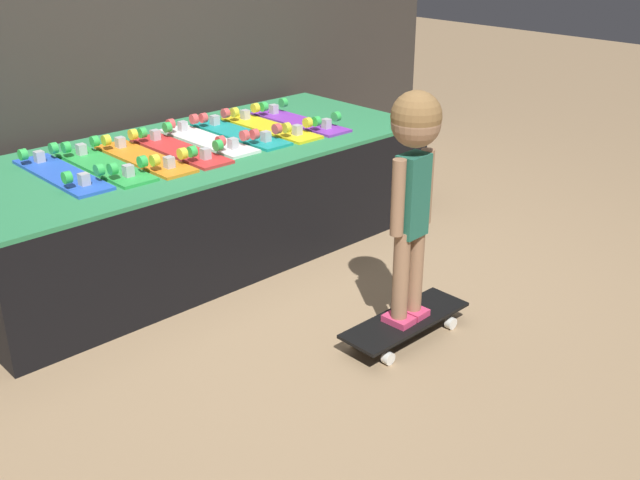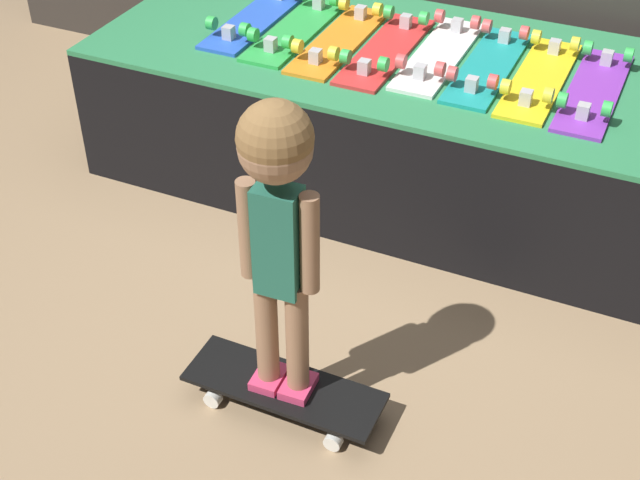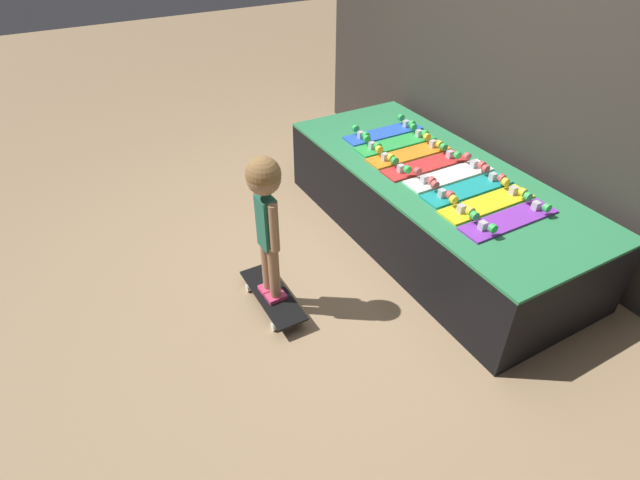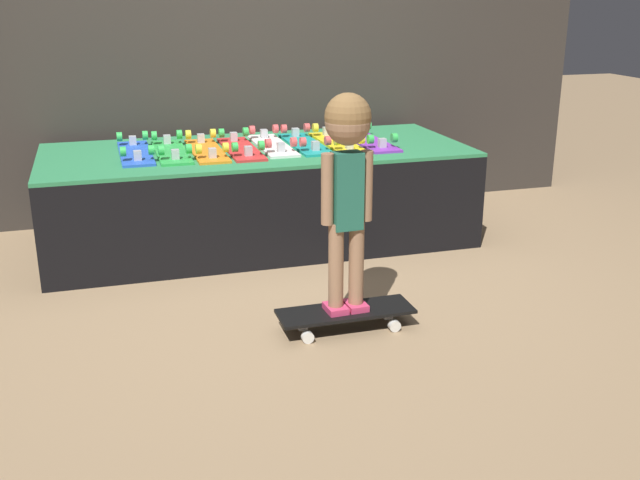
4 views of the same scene
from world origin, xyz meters
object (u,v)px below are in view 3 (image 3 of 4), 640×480
skateboard_white_on_rack (449,174)px  skateboard_red_on_rack (426,164)px  skateboard_blue_on_rack (384,132)px  skateboard_orange_on_rack (409,153)px  skateboard_on_floor (273,296)px  child (266,204)px  skateboard_yellow_on_rack (487,202)px  skateboard_teal_on_rack (468,188)px  skateboard_purple_on_rack (509,218)px  skateboard_green_on_rack (396,142)px

skateboard_white_on_rack → skateboard_red_on_rack: bearing=-166.7°
skateboard_blue_on_rack → skateboard_orange_on_rack: size_ratio=1.00×
skateboard_on_floor → skateboard_orange_on_rack: bearing=106.8°
child → skateboard_yellow_on_rack: bearing=71.0°
skateboard_teal_on_rack → skateboard_red_on_rack: bearing=-175.5°
skateboard_yellow_on_rack → skateboard_purple_on_rack: size_ratio=1.00×
skateboard_teal_on_rack → skateboard_on_floor: bearing=-98.1°
skateboard_purple_on_rack → child: size_ratio=0.69×
skateboard_green_on_rack → skateboard_on_floor: (0.59, -1.33, -0.50)m
skateboard_yellow_on_rack → child: bearing=-106.3°
skateboard_white_on_rack → skateboard_purple_on_rack: 0.59m
skateboard_yellow_on_rack → skateboard_purple_on_rack: bearing=-4.1°
skateboard_red_on_rack → skateboard_teal_on_rack: 0.39m
skateboard_white_on_rack → skateboard_on_floor: size_ratio=1.09×
skateboard_orange_on_rack → skateboard_red_on_rack: (0.19, -0.01, 0.00)m
skateboard_white_on_rack → skateboard_green_on_rack: bearing=-178.1°
skateboard_white_on_rack → skateboard_purple_on_rack: (0.58, -0.05, 0.00)m
skateboard_blue_on_rack → skateboard_purple_on_rack: bearing=-2.2°
skateboard_yellow_on_rack → skateboard_blue_on_rack: bearing=178.1°
skateboard_blue_on_rack → skateboard_orange_on_rack: 0.39m
skateboard_yellow_on_rack → skateboard_on_floor: skateboard_yellow_on_rack is taller
skateboard_green_on_rack → child: 1.46m
skateboard_blue_on_rack → skateboard_white_on_rack: bearing=-0.5°
skateboard_green_on_rack → child: child is taller
skateboard_orange_on_rack → skateboard_purple_on_rack: (0.97, -0.01, 0.00)m
skateboard_orange_on_rack → skateboard_purple_on_rack: 0.97m
skateboard_blue_on_rack → skateboard_on_floor: (0.78, -1.35, -0.50)m
skateboard_white_on_rack → child: 1.36m
skateboard_blue_on_rack → skateboard_white_on_rack: size_ratio=1.00×
skateboard_green_on_rack → skateboard_on_floor: 1.53m
skateboard_orange_on_rack → skateboard_teal_on_rack: (0.58, 0.03, 0.00)m
skateboard_blue_on_rack → skateboard_on_floor: size_ratio=1.09×
skateboard_blue_on_rack → skateboard_purple_on_rack: size_ratio=1.00×
skateboard_yellow_on_rack → child: size_ratio=0.69×
skateboard_red_on_rack → skateboard_purple_on_rack: same height
skateboard_white_on_rack → skateboard_blue_on_rack: bearing=179.5°
child → skateboard_green_on_rack: bearing=111.2°
skateboard_green_on_rack → skateboard_orange_on_rack: same height
skateboard_orange_on_rack → skateboard_purple_on_rack: size_ratio=1.00×
skateboard_orange_on_rack → skateboard_white_on_rack: size_ratio=1.00×
skateboard_orange_on_rack → skateboard_blue_on_rack: bearing=173.0°
skateboard_orange_on_rack → skateboard_on_floor: bearing=-73.2°
skateboard_teal_on_rack → skateboard_on_floor: 1.43m
skateboard_blue_on_rack → skateboard_red_on_rack: (0.58, -0.05, 0.00)m
child → skateboard_purple_on_rack: bearing=63.2°
skateboard_on_floor → child: bearing=180.0°
skateboard_orange_on_rack → skateboard_yellow_on_rack: same height
skateboard_green_on_rack → skateboard_yellow_on_rack: 0.97m
skateboard_red_on_rack → child: child is taller
skateboard_red_on_rack → skateboard_white_on_rack: same height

